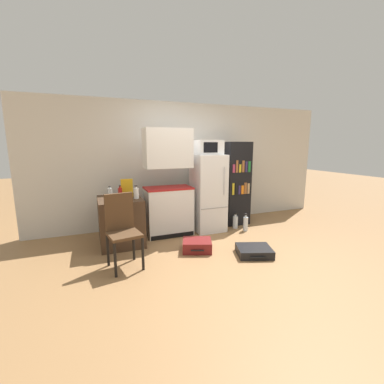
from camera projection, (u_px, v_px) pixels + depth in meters
The scene contains 16 objects.
ground_plane at pixel (227, 259), 3.75m from camera, with size 24.00×24.00×0.00m, color olive.
wall_back at pixel (190, 164), 5.42m from camera, with size 6.40×0.10×2.48m.
side_table at pixel (121, 221), 4.28m from camera, with size 0.69×0.79×0.78m.
kitchen_hutch at pixel (168, 187), 4.65m from camera, with size 0.85×0.50×1.93m.
refrigerator at pixel (208, 193), 4.93m from camera, with size 0.57×0.59×1.46m.
microwave at pixel (209, 147), 4.77m from camera, with size 0.48×0.35×0.27m.
bookshelf at pixel (237, 184), 5.29m from camera, with size 0.51×0.32×1.70m.
bottle_milk_white at pixel (136, 193), 4.17m from camera, with size 0.08×0.08×0.22m.
bottle_ketchup_red at pixel (120, 193), 4.19m from camera, with size 0.07×0.07×0.22m.
bottle_clear_short at pixel (110, 192), 4.33m from camera, with size 0.07×0.07×0.18m.
cereal_box at pixel (127, 188), 4.30m from camera, with size 0.19×0.07×0.30m.
chair at pixel (122, 225), 3.46m from camera, with size 0.46×0.47×1.00m.
suitcase_large_flat at pixel (197, 245), 4.04m from camera, with size 0.55×0.51×0.17m.
suitcase_small_flat at pixel (254, 251), 3.88m from camera, with size 0.61×0.56×0.12m.
water_bottle_front at pixel (246, 223), 4.96m from camera, with size 0.09×0.09×0.34m.
water_bottle_middle at pixel (235, 222), 5.12m from camera, with size 0.10×0.10×0.31m.
Camera 1 is at (-1.78, -3.07, 1.65)m, focal length 24.00 mm.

